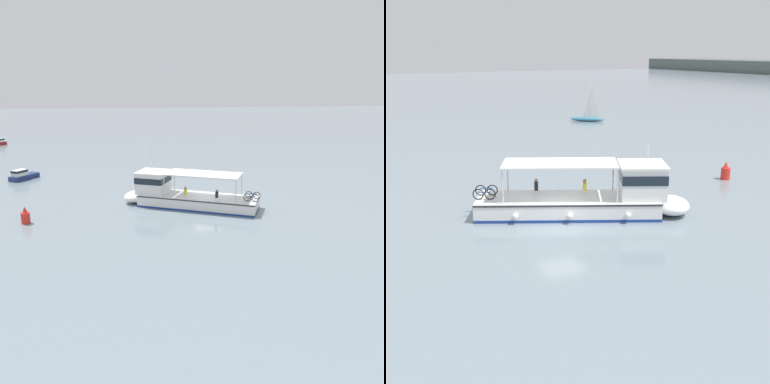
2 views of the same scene
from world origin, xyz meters
TOP-DOWN VIEW (x-y plane):
  - ground_plane at (0.00, 0.00)m, footprint 400.00×400.00m
  - ferry_main at (-0.97, 2.76)m, footprint 8.55×12.72m
  - sailboat_far_right at (-37.23, 22.84)m, footprint 4.21×4.54m
  - channel_buoy at (-3.65, 15.88)m, footprint 0.70×0.70m

SIDE VIEW (x-z plane):
  - ground_plane at x=0.00m, z-range 0.00..0.00m
  - sailboat_far_right at x=-37.23m, z-range -2.16..3.24m
  - channel_buoy at x=-3.65m, z-range -0.13..1.27m
  - ferry_main at x=-0.97m, z-range -1.65..3.67m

